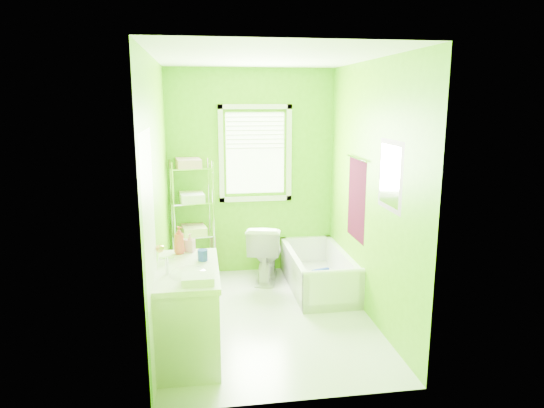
{
  "coord_description": "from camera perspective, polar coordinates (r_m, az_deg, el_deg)",
  "views": [
    {
      "loc": [
        -0.65,
        -4.63,
        2.22
      ],
      "look_at": [
        0.09,
        0.25,
        1.15
      ],
      "focal_mm": 32.0,
      "sensor_mm": 36.0,
      "label": 1
    }
  ],
  "objects": [
    {
      "name": "room_envelope",
      "position": [
        4.72,
        -0.57,
        4.05
      ],
      "size": [
        2.14,
        2.94,
        2.62
      ],
      "color": "#56AD08",
      "rests_on": "ground"
    },
    {
      "name": "right_wall_decor",
      "position": [
        4.99,
        11.32,
        1.62
      ],
      "size": [
        0.04,
        1.48,
        1.17
      ],
      "color": "#3D0719",
      "rests_on": "ground"
    },
    {
      "name": "vanity",
      "position": [
        4.39,
        -9.85,
        -12.04
      ],
      "size": [
        0.55,
        1.07,
        1.07
      ],
      "color": "silver",
      "rests_on": "ground"
    },
    {
      "name": "window",
      "position": [
        6.13,
        -1.98,
        6.55
      ],
      "size": [
        0.92,
        0.05,
        1.22
      ],
      "color": "white",
      "rests_on": "ground"
    },
    {
      "name": "ground",
      "position": [
        5.18,
        -0.53,
        -13.16
      ],
      "size": [
        2.9,
        2.9,
        0.0
      ],
      "primitive_type": "plane",
      "color": "silver",
      "rests_on": "ground"
    },
    {
      "name": "bathtub",
      "position": [
        5.89,
        5.46,
        -8.44
      ],
      "size": [
        0.67,
        1.44,
        0.47
      ],
      "color": "white",
      "rests_on": "ground"
    },
    {
      "name": "wire_shelf_unit",
      "position": [
        6.06,
        -9.29,
        -0.3
      ],
      "size": [
        0.55,
        0.45,
        1.52
      ],
      "color": "silver",
      "rests_on": "ground"
    },
    {
      "name": "door",
      "position": [
        3.85,
        -13.98,
        -6.58
      ],
      "size": [
        0.09,
        0.8,
        2.0
      ],
      "color": "white",
      "rests_on": "ground"
    },
    {
      "name": "toilet",
      "position": [
        6.05,
        -0.76,
        -5.64
      ],
      "size": [
        0.57,
        0.79,
        0.73
      ],
      "primitive_type": "imported",
      "rotation": [
        0.0,
        0.0,
        2.9
      ],
      "color": "white",
      "rests_on": "ground"
    }
  ]
}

